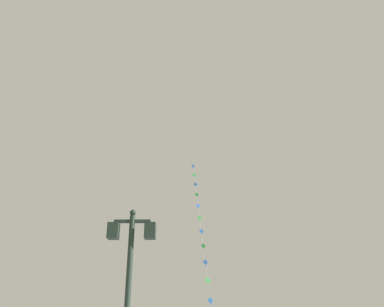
% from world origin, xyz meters
% --- Properties ---
extents(twin_lantern_lamp_post, '(1.22, 0.28, 4.54)m').
position_xyz_m(twin_lantern_lamp_post, '(-1.52, 8.84, 3.15)').
color(twin_lantern_lamp_post, '#1E2D23').
rests_on(twin_lantern_lamp_post, ground_plane).
extents(kite_train, '(1.61, 12.52, 16.47)m').
position_xyz_m(kite_train, '(0.48, 27.84, 8.54)').
color(kite_train, brown).
rests_on(kite_train, ground_plane).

